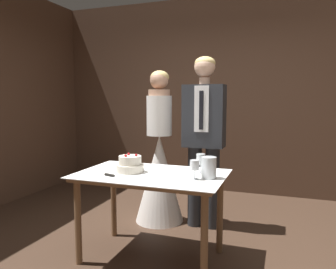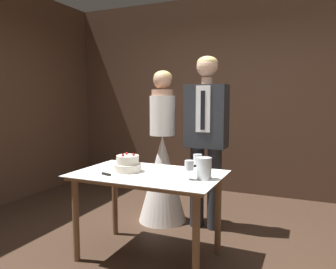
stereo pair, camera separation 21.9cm
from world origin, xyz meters
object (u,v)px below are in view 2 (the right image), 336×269
(tiered_cake, at_px, (128,164))
(wine_glass_middle, at_px, (198,160))
(cake_table, at_px, (148,184))
(bride, at_px, (162,167))
(cake_knife, at_px, (112,176))
(groom, at_px, (206,132))
(wine_glass_near, at_px, (189,166))
(hurricane_candle, at_px, (204,169))

(tiered_cake, height_order, wine_glass_middle, wine_glass_middle)
(cake_table, xyz_separation_m, bride, (-0.25, 0.85, -0.04))
(cake_knife, bearing_deg, groom, 81.94)
(groom, bearing_deg, tiered_cake, -117.52)
(cake_knife, bearing_deg, cake_table, 62.19)
(groom, bearing_deg, wine_glass_near, -81.00)
(tiered_cake, bearing_deg, groom, 62.48)
(tiered_cake, xyz_separation_m, cake_knife, (-0.02, -0.22, -0.06))
(cake_knife, xyz_separation_m, wine_glass_middle, (0.61, 0.38, 0.11))
(cake_knife, distance_m, wine_glass_near, 0.64)
(cake_knife, xyz_separation_m, bride, (-0.04, 1.08, -0.14))
(hurricane_candle, bearing_deg, cake_table, 179.58)
(wine_glass_middle, height_order, hurricane_candle, hurricane_candle)
(cake_table, distance_m, bride, 0.89)
(hurricane_candle, relative_size, groom, 0.09)
(cake_knife, height_order, wine_glass_near, wine_glass_near)
(wine_glass_near, height_order, groom, groom)
(tiered_cake, bearing_deg, hurricane_candle, 0.58)
(wine_glass_near, bearing_deg, groom, 99.00)
(cake_table, distance_m, tiered_cake, 0.25)
(tiered_cake, relative_size, wine_glass_middle, 1.44)
(cake_table, relative_size, wine_glass_near, 8.09)
(tiered_cake, height_order, hurricane_candle, hurricane_candle)
(wine_glass_near, height_order, bride, bride)
(wine_glass_near, xyz_separation_m, hurricane_candle, (0.10, 0.07, -0.03))
(bride, height_order, groom, groom)
(wine_glass_near, bearing_deg, cake_table, 169.14)
(cake_table, xyz_separation_m, tiered_cake, (-0.19, -0.01, 0.16))
(cake_knife, distance_m, wine_glass_middle, 0.73)
(wine_glass_near, distance_m, wine_glass_middle, 0.23)
(cake_table, height_order, hurricane_candle, hurricane_candle)
(tiered_cake, distance_m, wine_glass_middle, 0.61)
(cake_knife, distance_m, hurricane_candle, 0.75)
(cake_table, bearing_deg, cake_knife, -133.26)
(cake_table, distance_m, groom, 0.96)
(tiered_cake, relative_size, cake_knife, 0.61)
(cake_table, bearing_deg, bride, 106.64)
(wine_glass_middle, bearing_deg, hurricane_candle, -56.51)
(cake_table, distance_m, wine_glass_middle, 0.47)
(tiered_cake, xyz_separation_m, groom, (0.45, 0.86, 0.22))
(wine_glass_middle, height_order, bride, bride)
(hurricane_candle, bearing_deg, tiered_cake, -179.42)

